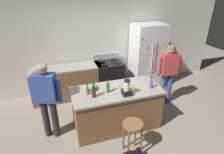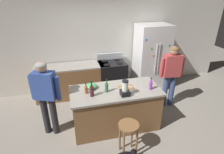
% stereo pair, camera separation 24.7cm
% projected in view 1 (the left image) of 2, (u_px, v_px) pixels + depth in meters
% --- Properties ---
extents(ground_plane, '(14.00, 14.00, 0.00)m').
position_uv_depth(ground_plane, '(116.00, 125.00, 4.06)').
color(ground_plane, gray).
extents(back_wall, '(8.00, 0.10, 2.70)m').
position_uv_depth(back_wall, '(94.00, 44.00, 5.15)').
color(back_wall, silver).
rests_on(back_wall, ground_plane).
extents(kitchen_island, '(1.84, 0.85, 0.90)m').
position_uv_depth(kitchen_island, '(116.00, 108.00, 3.87)').
color(kitchen_island, brown).
rests_on(kitchen_island, ground_plane).
extents(back_counter_run, '(2.00, 0.64, 0.90)m').
position_uv_depth(back_counter_run, '(70.00, 82.00, 4.97)').
color(back_counter_run, brown).
rests_on(back_counter_run, ground_plane).
extents(refrigerator, '(0.90, 0.73, 1.90)m').
position_uv_depth(refrigerator, '(147.00, 57.00, 5.36)').
color(refrigerator, silver).
rests_on(refrigerator, ground_plane).
extents(stove_range, '(0.76, 0.65, 1.08)m').
position_uv_depth(stove_range, '(109.00, 77.00, 5.26)').
color(stove_range, black).
rests_on(stove_range, ground_plane).
extents(person_by_island_left, '(0.59, 0.34, 1.59)m').
position_uv_depth(person_by_island_left, '(46.00, 95.00, 3.37)').
color(person_by_island_left, '#26262B').
rests_on(person_by_island_left, ground_plane).
extents(person_by_sink_right, '(0.60, 0.27, 1.57)m').
position_uv_depth(person_by_sink_right, '(168.00, 70.00, 4.47)').
color(person_by_sink_right, '#384C7A').
rests_on(person_by_sink_right, ground_plane).
extents(bar_stool, '(0.36, 0.36, 0.67)m').
position_uv_depth(bar_stool, '(133.00, 130.00, 3.16)').
color(bar_stool, brown).
rests_on(bar_stool, ground_plane).
extents(blender_appliance, '(0.17, 0.17, 0.31)m').
position_uv_depth(blender_appliance, '(127.00, 89.00, 3.44)').
color(blender_appliance, black).
rests_on(blender_appliance, kitchen_island).
extents(bottle_wine, '(0.08, 0.08, 0.32)m').
position_uv_depth(bottle_wine, '(94.00, 91.00, 3.38)').
color(bottle_wine, '#471923').
rests_on(bottle_wine, kitchen_island).
extents(bottle_olive_oil, '(0.07, 0.07, 0.28)m').
position_uv_depth(bottle_olive_oil, '(108.00, 87.00, 3.55)').
color(bottle_olive_oil, '#2D6638').
rests_on(bottle_olive_oil, kitchen_island).
extents(bottle_soda, '(0.07, 0.07, 0.26)m').
position_uv_depth(bottle_soda, '(151.00, 84.00, 3.70)').
color(bottle_soda, purple).
rests_on(bottle_soda, kitchen_island).
extents(bottle_cooking_sauce, '(0.06, 0.06, 0.22)m').
position_uv_depth(bottle_cooking_sauce, '(88.00, 91.00, 3.48)').
color(bottle_cooking_sauce, '#B24C26').
rests_on(bottle_cooking_sauce, kitchen_island).
extents(mixing_bowl, '(0.23, 0.23, 0.10)m').
position_uv_depth(mixing_bowl, '(92.00, 87.00, 3.68)').
color(mixing_bowl, '#3FB259').
rests_on(mixing_bowl, kitchen_island).
extents(cutting_board, '(0.30, 0.20, 0.02)m').
position_uv_depth(cutting_board, '(127.00, 87.00, 3.76)').
color(cutting_board, '#9E6B3D').
rests_on(cutting_board, kitchen_island).
extents(chef_knife, '(0.22, 0.08, 0.01)m').
position_uv_depth(chef_knife, '(127.00, 86.00, 3.76)').
color(chef_knife, '#B7BABF').
rests_on(chef_knife, cutting_board).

